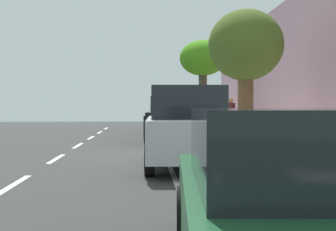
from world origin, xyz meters
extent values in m
plane|color=#313131|center=(0.00, 0.00, 0.00)|extent=(58.06, 58.06, 0.00)
cube|color=#B7B29A|center=(3.38, 0.00, 0.07)|extent=(3.25, 36.29, 0.15)
cube|color=gray|center=(1.67, 0.00, 0.07)|extent=(0.16, 36.29, 0.15)
cube|color=white|center=(-2.98, -4.44, 0.00)|extent=(0.14, 2.20, 0.01)
cube|color=white|center=(-2.98, -0.24, 0.00)|extent=(0.14, 2.20, 0.01)
cube|color=white|center=(-2.98, 3.96, 0.00)|extent=(0.14, 2.20, 0.01)
cube|color=white|center=(-2.98, 8.16, 0.00)|extent=(0.14, 2.20, 0.01)
cube|color=white|center=(-2.98, 12.36, 0.00)|extent=(0.14, 2.20, 0.01)
cube|color=white|center=(-2.98, 16.56, 0.00)|extent=(0.14, 2.20, 0.01)
cube|color=white|center=(0.20, 0.00, 0.00)|extent=(0.12, 36.29, 0.01)
cube|color=#AA7D93|center=(5.25, 0.00, 2.80)|extent=(0.50, 36.29, 5.59)
cube|color=#1E512D|center=(0.75, -9.81, 0.60)|extent=(2.04, 4.50, 0.64)
cube|color=black|center=(0.75, -9.81, 1.22)|extent=(1.68, 2.20, 0.60)
cylinder|color=black|center=(1.64, -8.50, 0.33)|extent=(0.26, 0.67, 0.66)
cylinder|color=black|center=(0.03, -8.40, 0.33)|extent=(0.26, 0.67, 0.66)
cube|color=#B7BABF|center=(0.60, -2.11, 0.78)|extent=(2.04, 4.76, 0.90)
cube|color=black|center=(0.60, -2.11, 1.61)|extent=(1.77, 3.15, 0.76)
cylinder|color=black|center=(1.52, -0.68, 0.38)|extent=(0.24, 0.77, 0.76)
cylinder|color=black|center=(-0.23, -0.62, 0.38)|extent=(0.24, 0.77, 0.76)
cylinder|color=black|center=(1.43, -3.59, 0.38)|extent=(0.24, 0.77, 0.76)
cylinder|color=black|center=(-0.32, -3.53, 0.38)|extent=(0.24, 0.77, 0.76)
cube|color=black|center=(0.68, 5.80, 0.75)|extent=(2.30, 5.42, 0.80)
cube|color=black|center=(0.74, 6.73, 1.55)|extent=(1.82, 1.61, 0.80)
cube|color=black|center=(0.60, 4.61, 1.21)|extent=(2.03, 2.77, 0.12)
cylinder|color=black|center=(1.69, 7.38, 0.40)|extent=(0.27, 0.81, 0.80)
cylinder|color=black|center=(-0.11, 7.50, 0.40)|extent=(0.27, 0.81, 0.80)
cylinder|color=black|center=(1.47, 4.10, 0.40)|extent=(0.27, 0.81, 0.80)
cylinder|color=black|center=(-0.33, 4.22, 0.40)|extent=(0.27, 0.81, 0.80)
cube|color=navy|center=(0.69, 13.48, 0.60)|extent=(1.83, 4.43, 0.64)
cube|color=black|center=(0.69, 13.48, 1.22)|extent=(1.58, 2.12, 0.60)
cylinder|color=black|center=(1.47, 14.86, 0.33)|extent=(0.23, 0.66, 0.66)
cylinder|color=black|center=(-0.14, 14.83, 0.33)|extent=(0.23, 0.66, 0.66)
cylinder|color=black|center=(1.52, 12.13, 0.33)|extent=(0.23, 0.66, 0.66)
cylinder|color=black|center=(-0.10, 12.10, 0.33)|extent=(0.23, 0.66, 0.66)
torus|color=black|center=(0.68, 1.65, 0.36)|extent=(0.73, 0.07, 0.73)
torus|color=black|center=(1.72, 1.68, 0.36)|extent=(0.73, 0.07, 0.73)
cylinder|color=#197233|center=(1.07, 1.67, 0.45)|extent=(0.65, 0.06, 0.54)
cylinder|color=#197233|center=(1.44, 1.68, 0.45)|extent=(0.14, 0.04, 0.50)
cylinder|color=#197233|center=(1.13, 1.67, 0.70)|extent=(0.73, 0.06, 0.05)
cylinder|color=#197233|center=(1.56, 1.68, 0.28)|extent=(0.35, 0.05, 0.20)
cylinder|color=#197233|center=(1.61, 1.68, 0.53)|extent=(0.26, 0.04, 0.35)
cylinder|color=#197233|center=(0.72, 1.65, 0.54)|extent=(0.11, 0.04, 0.35)
cube|color=black|center=(1.49, 1.68, 0.73)|extent=(0.24, 0.11, 0.05)
cylinder|color=black|center=(0.76, 1.66, 0.77)|extent=(0.04, 0.46, 0.03)
cylinder|color=#C6B284|center=(1.38, 1.32, 0.41)|extent=(0.15, 0.15, 0.81)
cylinder|color=#C6B284|center=(1.43, 1.12, 0.41)|extent=(0.15, 0.15, 0.81)
cube|color=white|center=(1.40, 1.22, 1.10)|extent=(0.31, 0.42, 0.58)
cylinder|color=white|center=(1.34, 1.47, 1.07)|extent=(0.10, 0.10, 0.55)
cylinder|color=white|center=(1.46, 0.97, 1.07)|extent=(0.10, 0.10, 0.55)
sphere|color=tan|center=(1.40, 1.22, 1.50)|extent=(0.23, 0.23, 0.23)
sphere|color=navy|center=(1.40, 1.22, 1.54)|extent=(0.26, 0.26, 0.26)
cube|color=black|center=(1.60, 1.27, 1.12)|extent=(0.24, 0.33, 0.44)
cylinder|color=brown|center=(2.62, 0.11, 1.44)|extent=(0.47, 0.47, 2.59)
ellipsoid|color=#455D20|center=(2.62, 0.11, 3.36)|extent=(2.26, 2.26, 2.15)
cylinder|color=#4A4031|center=(2.62, 10.00, 1.75)|extent=(0.43, 0.43, 3.21)
ellipsoid|color=#448B19|center=(2.62, 10.00, 4.02)|extent=(2.43, 2.43, 1.86)
cylinder|color=black|center=(3.74, 8.47, 0.59)|extent=(0.15, 0.15, 0.88)
cylinder|color=black|center=(3.84, 8.30, 0.59)|extent=(0.15, 0.15, 0.88)
cube|color=#591E1E|center=(3.79, 8.38, 1.34)|extent=(0.39, 0.44, 0.62)
cylinder|color=#591E1E|center=(3.66, 8.61, 1.31)|extent=(0.10, 0.10, 0.59)
cylinder|color=#591E1E|center=(3.92, 8.16, 1.31)|extent=(0.10, 0.10, 0.59)
sphere|color=tan|center=(3.79, 8.38, 1.78)|extent=(0.25, 0.25, 0.25)
camera|label=1|loc=(-0.44, -13.26, 1.55)|focal=47.82mm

